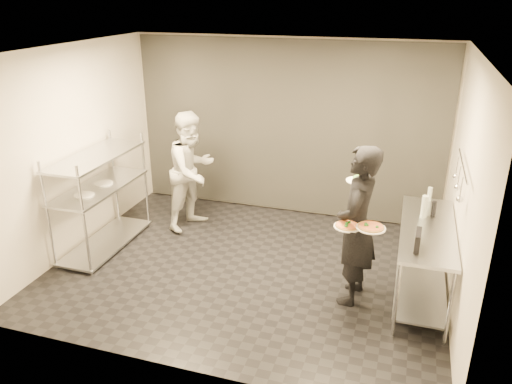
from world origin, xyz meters
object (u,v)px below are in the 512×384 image
(prep_counter, at_px, (425,250))
(bottle_dark, at_px, (434,209))
(pizza_plate_far, at_px, (371,227))
(bottle_clear, at_px, (430,194))
(pass_rack, at_px, (101,196))
(pos_monitor, at_px, (418,240))
(salad_plate, at_px, (358,179))
(waiter, at_px, (357,226))
(pizza_plate_near, at_px, (347,226))
(chef, at_px, (192,171))
(bottle_green, at_px, (424,207))

(prep_counter, xyz_separation_m, bottle_dark, (0.05, 0.32, 0.39))
(pizza_plate_far, relative_size, bottle_clear, 1.68)
(pass_rack, relative_size, bottle_dark, 8.21)
(prep_counter, distance_m, pos_monitor, 0.70)
(pass_rack, height_order, salad_plate, pass_rack)
(pizza_plate_far, bearing_deg, waiter, 123.22)
(pass_rack, bearing_deg, pizza_plate_far, -8.18)
(prep_counter, bearing_deg, pass_rack, -179.97)
(pizza_plate_near, bearing_deg, chef, 149.25)
(pass_rack, distance_m, chef, 1.38)
(chef, bearing_deg, prep_counter, -87.60)
(chef, xyz_separation_m, bottle_clear, (3.39, -0.19, 0.11))
(bottle_clear, bearing_deg, chef, 176.75)
(waiter, xyz_separation_m, chef, (-2.60, 1.27, -0.04))
(salad_plate, bearing_deg, pizza_plate_near, -92.40)
(pizza_plate_near, xyz_separation_m, bottle_green, (0.80, 0.78, 0.01))
(pass_rack, height_order, waiter, waiter)
(bottle_green, distance_m, bottle_dark, 0.13)
(salad_plate, xyz_separation_m, pos_monitor, (0.72, -0.64, -0.37))
(pizza_plate_near, bearing_deg, salad_plate, 87.60)
(bottle_dark, bearing_deg, waiter, -144.36)
(chef, bearing_deg, waiter, -97.22)
(pizza_plate_far, bearing_deg, bottle_clear, 65.19)
(waiter, distance_m, chef, 2.89)
(pizza_plate_far, xyz_separation_m, pos_monitor, (0.49, -0.02, -0.07))
(pass_rack, relative_size, waiter, 0.84)
(bottle_clear, bearing_deg, pizza_plate_near, -123.70)
(pizza_plate_far, bearing_deg, pizza_plate_near, 172.98)
(prep_counter, relative_size, bottle_dark, 9.24)
(pass_rack, bearing_deg, bottle_green, 3.71)
(salad_plate, bearing_deg, bottle_green, 14.39)
(prep_counter, xyz_separation_m, pizza_plate_near, (-0.86, -0.51, 0.42))
(salad_plate, bearing_deg, waiter, -80.81)
(waiter, xyz_separation_m, bottle_clear, (0.79, 1.07, 0.06))
(pizza_plate_far, xyz_separation_m, bottle_dark, (0.66, 0.86, -0.07))
(prep_counter, relative_size, bottle_green, 6.62)
(prep_counter, height_order, pizza_plate_near, pizza_plate_near)
(pass_rack, distance_m, pizza_plate_near, 3.52)
(pizza_plate_near, relative_size, pos_monitor, 1.09)
(chef, distance_m, bottle_green, 3.40)
(bottle_clear, relative_size, bottle_dark, 0.97)
(pass_rack, distance_m, bottle_green, 4.29)
(waiter, bearing_deg, salad_plate, -165.07)
(prep_counter, bearing_deg, salad_plate, 174.92)
(bottle_dark, bearing_deg, prep_counter, -99.26)
(bottle_green, bearing_deg, pizza_plate_far, -124.09)
(prep_counter, bearing_deg, pos_monitor, -102.06)
(waiter, bearing_deg, pass_rack, -88.64)
(pass_rack, bearing_deg, bottle_clear, 10.48)
(prep_counter, height_order, bottle_green, bottle_green)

